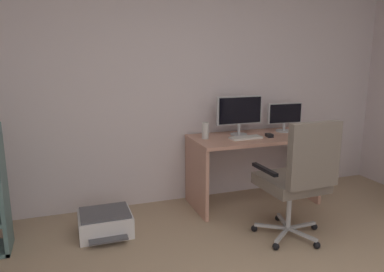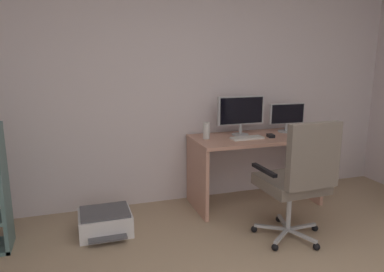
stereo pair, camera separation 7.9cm
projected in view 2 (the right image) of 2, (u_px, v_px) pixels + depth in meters
wall_back at (168, 83)px, 3.93m from camera, size 5.41×0.10×2.62m
desk at (255, 155)px, 3.98m from camera, size 1.36×0.65×0.75m
monitor_main at (241, 112)px, 3.94m from camera, size 0.53×0.18×0.42m
monitor_secondary at (287, 115)px, 4.12m from camera, size 0.42×0.18×0.32m
keyboard at (247, 138)px, 3.81m from camera, size 0.35×0.15×0.02m
computer_mouse at (271, 136)px, 3.89m from camera, size 0.07×0.11×0.03m
desktop_speaker at (206, 131)px, 3.81m from camera, size 0.07×0.07×0.17m
office_chair at (298, 176)px, 3.10m from camera, size 0.63×0.64×1.09m
printer at (105, 222)px, 3.37m from camera, size 0.47×0.47×0.22m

